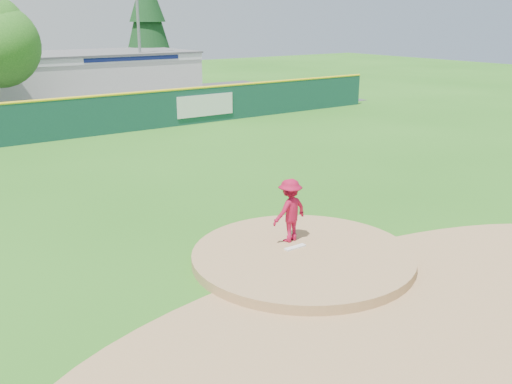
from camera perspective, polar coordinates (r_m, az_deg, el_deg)
ground at (r=14.33m, az=4.67°, el=-6.91°), size 120.00×120.00×0.00m
pitchers_mound at (r=14.33m, az=4.67°, el=-6.91°), size 5.50×5.50×0.50m
pitching_rubber at (r=14.43m, az=3.93°, el=-5.54°), size 0.60×0.15×0.04m
infield_dirt_arc at (r=12.43m, az=13.75°, el=-11.33°), size 15.40×15.40×0.01m
parking_lot at (r=38.36m, az=-22.38°, el=7.19°), size 44.00×16.00×0.02m
pitcher at (r=14.61m, az=3.41°, el=-1.84°), size 1.14×0.75×1.66m
van at (r=33.23m, az=-23.60°, el=6.74°), size 4.60×2.85×1.19m
pool_building_grp at (r=44.57m, az=-16.60°, el=11.14°), size 15.20×8.20×3.31m
fence_banners at (r=29.10m, az=-21.49°, el=6.45°), size 22.59×0.04×1.20m
outfield_fence at (r=29.59m, az=-18.41°, el=7.10°), size 40.00×0.14×2.07m
conifer_tree at (r=50.73m, az=-10.80°, el=16.59°), size 4.40×4.40×9.50m
light_pole_right at (r=42.70m, az=-11.72°, el=16.48°), size 1.75×0.25×10.00m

